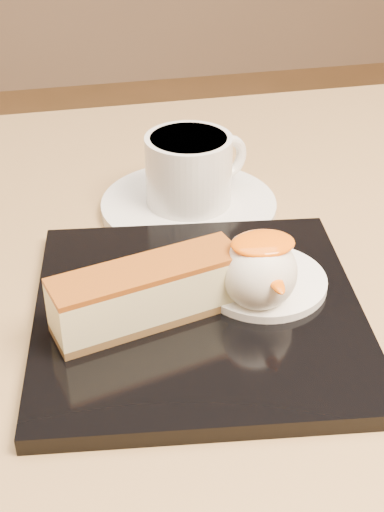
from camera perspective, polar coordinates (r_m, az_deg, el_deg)
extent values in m
cube|color=brown|center=(0.50, -1.58, -6.79)|extent=(0.80, 0.80, 0.04)
cube|color=black|center=(0.49, 0.51, -4.61)|extent=(0.25, 0.25, 0.01)
cube|color=brown|center=(0.47, -3.50, -4.68)|extent=(0.13, 0.06, 0.01)
cube|color=#F0E89D|center=(0.46, -3.58, -2.88)|extent=(0.13, 0.06, 0.03)
cube|color=maroon|center=(0.45, -3.66, -1.09)|extent=(0.13, 0.06, 0.00)
cylinder|color=white|center=(0.50, 5.68, -2.00)|extent=(0.09, 0.09, 0.01)
sphere|color=white|center=(0.47, 5.39, -1.31)|extent=(0.05, 0.05, 0.05)
ellipsoid|color=#FF6608|center=(0.46, 5.69, 1.00)|extent=(0.04, 0.03, 0.01)
ellipsoid|color=#2B8434|center=(0.51, 1.83, -0.80)|extent=(0.02, 0.01, 0.00)
ellipsoid|color=#2B8434|center=(0.52, 2.76, -0.29)|extent=(0.02, 0.02, 0.00)
ellipsoid|color=#2B8434|center=(0.52, 0.72, -0.41)|extent=(0.01, 0.02, 0.00)
cylinder|color=white|center=(0.61, -0.26, 4.02)|extent=(0.15, 0.15, 0.01)
cylinder|color=white|center=(0.60, -0.27, 6.89)|extent=(0.07, 0.07, 0.06)
cylinder|color=black|center=(0.59, -0.28, 9.31)|extent=(0.06, 0.06, 0.00)
torus|color=white|center=(0.62, 2.78, 7.82)|extent=(0.04, 0.02, 0.04)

